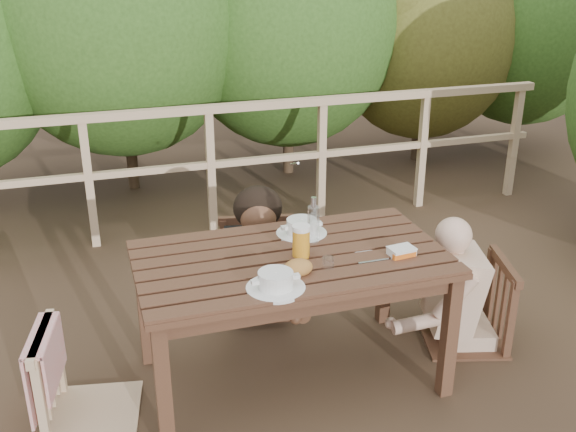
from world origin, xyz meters
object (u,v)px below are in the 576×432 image
object	(u,v)px
woman	(257,209)
tumbler	(328,264)
bottle	(313,221)
soup_far	(302,227)
table	(291,319)
chair_far	(258,234)
butter_tub	(401,253)
diner_right	(477,241)
chair_right	(470,267)
soup_near	(276,281)
chair_left	(84,336)
beer_glass	(301,242)
bread_roll	(298,268)

from	to	relation	value
woman	tumbler	size ratio (longest dim) A/B	18.83
bottle	woman	bearing A→B (deg)	99.33
soup_far	tumbler	xyz separation A→B (m)	(-0.01, -0.42, -0.01)
table	chair_far	distance (m)	0.80
chair_far	butter_tub	bearing A→B (deg)	-51.25
diner_right	butter_tub	size ratio (longest dim) A/B	9.73
diner_right	soup_far	size ratio (longest dim) A/B	4.62
chair_right	soup_far	distance (m)	0.98
table	bottle	bearing A→B (deg)	36.29
chair_right	woman	size ratio (longest dim) A/B	0.73
chair_far	diner_right	distance (m)	1.29
chair_right	diner_right	world-z (taller)	diner_right
chair_far	chair_right	distance (m)	1.25
soup_near	chair_far	bearing A→B (deg)	79.13
chair_far	chair_right	xyz separation A→B (m)	(1.01, -0.74, -0.02)
chair_left	chair_right	xyz separation A→B (m)	(2.06, 0.05, 0.02)
chair_left	bottle	world-z (taller)	bottle
chair_left	beer_glass	bearing A→B (deg)	-80.44
chair_far	butter_tub	distance (m)	1.09
woman	soup_far	world-z (taller)	woman
chair_left	soup_far	distance (m)	1.20
soup_far	bottle	xyz separation A→B (m)	(0.02, -0.12, 0.08)
table	diner_right	xyz separation A→B (m)	(1.08, 0.05, 0.27)
chair_far	bread_roll	distance (m)	1.01
woman	tumbler	bearing A→B (deg)	107.06
bottle	butter_tub	xyz separation A→B (m)	(0.36, -0.28, -0.10)
chair_right	soup_near	size ratio (longest dim) A/B	3.48
soup_near	tumbler	bearing A→B (deg)	20.44
butter_tub	soup_near	bearing A→B (deg)	-175.79
table	bottle	distance (m)	0.51
chair_left	soup_far	xyz separation A→B (m)	(1.14, 0.24, 0.30)
chair_left	tumbler	bearing A→B (deg)	-88.56
bottle	butter_tub	distance (m)	0.46
chair_right	soup_far	size ratio (longest dim) A/B	3.47
bread_roll	bottle	size ratio (longest dim) A/B	0.54
chair_right	beer_glass	bearing A→B (deg)	-70.35
chair_right	chair_left	bearing A→B (deg)	-72.73
chair_left	butter_tub	distance (m)	1.55
soup_far	bread_roll	bearing A→B (deg)	-110.58
woman	chair_left	bearing A→B (deg)	49.96
woman	table	bearing A→B (deg)	99.36
table	tumbler	world-z (taller)	tumbler
beer_glass	chair_far	bearing A→B (deg)	90.24
bread_roll	bottle	xyz separation A→B (m)	(0.18, 0.30, 0.09)
diner_right	bottle	distance (m)	0.95
bottle	tumbler	bearing A→B (deg)	-95.99
bread_roll	bottle	world-z (taller)	bottle
woman	soup_near	bearing A→B (deg)	91.60
chair_right	woman	bearing A→B (deg)	-110.93
chair_far	bottle	world-z (taller)	chair_far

